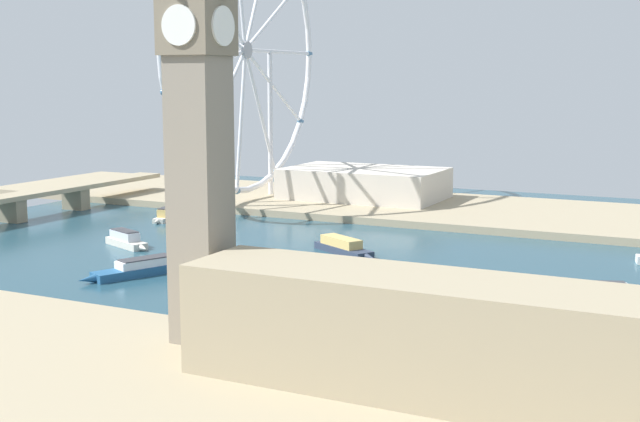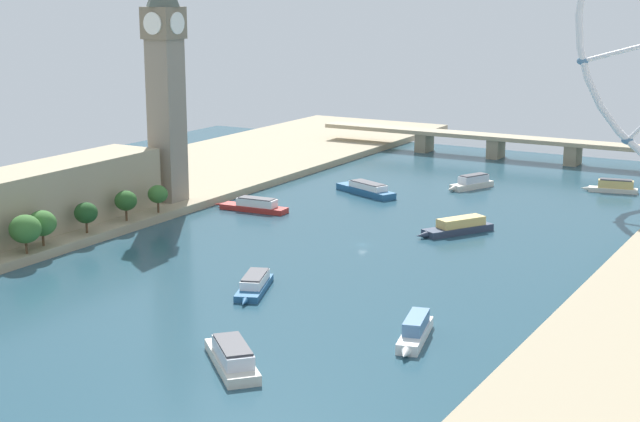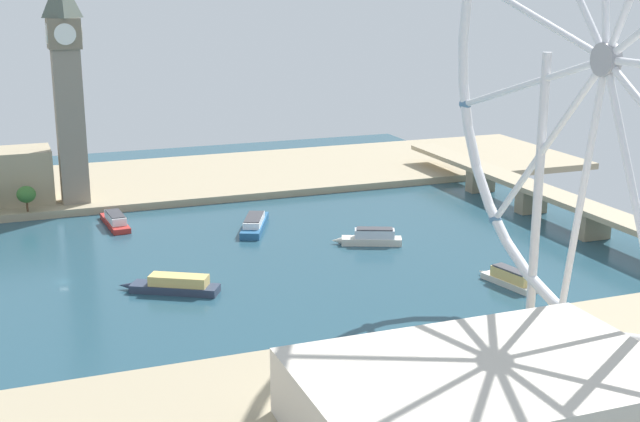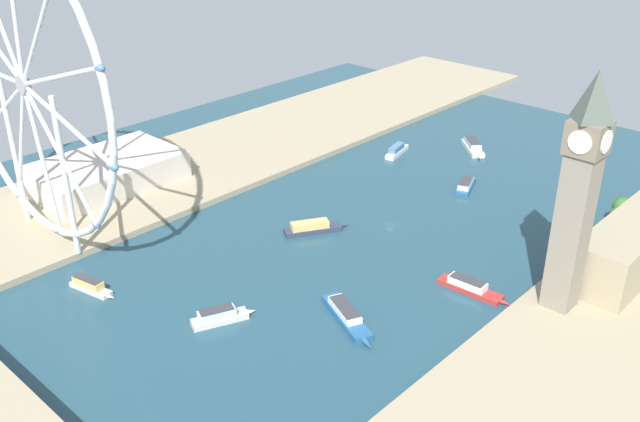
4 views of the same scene
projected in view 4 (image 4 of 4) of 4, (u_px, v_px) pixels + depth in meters
The scene contains 15 objects.
ground_plane at pixel (390, 224), 331.33m from camera, with size 414.21×414.21×0.00m, color #234756.
riverbank_right at pixel (222, 155), 405.28m from camera, with size 90.00×520.00×3.00m, color tan.
clock_tower at pixel (578, 191), 245.84m from camera, with size 13.28×13.28×90.20m.
tree_row_embankment at pixel (610, 222), 311.49m from camera, with size 11.96×86.30×12.14m.
ferris_wheel at pixel (24, 86), 284.91m from camera, with size 132.61×3.20×134.95m.
riverside_hall at pixel (106, 172), 361.17m from camera, with size 45.87×72.67×14.20m, color beige.
river_bridge at pixel (11, 407), 208.80m from camera, with size 226.21×12.71×11.31m.
tour_boat_0 at pixel (313, 228), 323.72m from camera, with size 19.42×28.89×5.34m.
tour_boat_1 at pixel (470, 287), 279.20m from camera, with size 31.36×8.08×5.20m.
tour_boat_2 at pixel (220, 316), 260.68m from camera, with size 13.41×24.20×5.87m.
tour_boat_3 at pixel (347, 316), 261.50m from camera, with size 34.63×18.88×5.24m.
tour_boat_4 at pixel (473, 146), 414.88m from camera, with size 25.42×24.07×5.91m.
tour_boat_5 at pixel (466, 185), 367.22m from camera, with size 14.30×25.90×4.64m.
tour_boat_6 at pixel (90, 286), 279.52m from camera, with size 23.05×8.69×5.61m.
tour_boat_7 at pixel (397, 150), 409.50m from camera, with size 10.26×25.97×5.72m.
Camera 4 is at (-176.60, 236.91, 153.56)m, focal length 39.74 mm.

